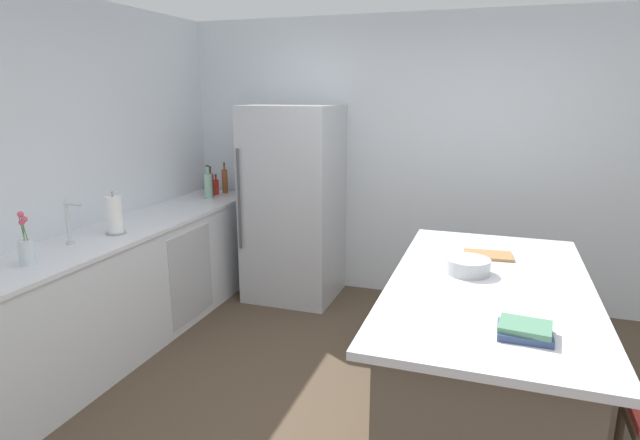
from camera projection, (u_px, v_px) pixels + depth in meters
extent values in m
plane|color=#4C3D2D|center=(378.00, 432.00, 3.02)|extent=(7.20, 7.20, 0.00)
cube|color=silver|center=(436.00, 161.00, 4.77)|extent=(6.00, 0.10, 2.60)
cube|color=silver|center=(24.00, 188.00, 3.47)|extent=(0.10, 6.00, 2.60)
cube|color=silver|center=(129.00, 287.00, 4.03)|extent=(0.60, 3.19, 0.89)
cube|color=silver|center=(124.00, 230.00, 3.92)|extent=(0.63, 3.22, 0.03)
cube|color=#B2B5BA|center=(191.00, 275.00, 4.30)|extent=(0.01, 0.60, 0.75)
cube|color=brown|center=(484.00, 359.00, 2.99)|extent=(0.91, 1.83, 0.86)
cube|color=silver|center=(490.00, 285.00, 2.88)|extent=(1.07, 2.03, 0.04)
cube|color=#B7BABF|center=(294.00, 204.00, 4.87)|extent=(0.81, 0.74, 1.81)
cylinder|color=#4C4C51|center=(239.00, 200.00, 4.60)|extent=(0.02, 0.02, 0.90)
cylinder|color=silver|center=(70.00, 243.00, 3.51)|extent=(0.05, 0.05, 0.02)
cylinder|color=silver|center=(68.00, 221.00, 3.48)|extent=(0.02, 0.02, 0.28)
cylinder|color=silver|center=(73.00, 204.00, 3.43)|extent=(0.14, 0.02, 0.02)
cylinder|color=silver|center=(27.00, 253.00, 3.07)|extent=(0.09, 0.09, 0.15)
cylinder|color=#4C7F3D|center=(23.00, 235.00, 3.05)|extent=(0.01, 0.03, 0.25)
sphere|color=#DB4C66|center=(20.00, 214.00, 3.03)|extent=(0.04, 0.04, 0.04)
cylinder|color=#4C7F3D|center=(24.00, 239.00, 3.05)|extent=(0.01, 0.01, 0.20)
sphere|color=#DB4C66|center=(22.00, 222.00, 3.02)|extent=(0.04, 0.04, 0.04)
cylinder|color=#4C7F3D|center=(27.00, 237.00, 3.05)|extent=(0.01, 0.04, 0.22)
sphere|color=#DB4C66|center=(24.00, 219.00, 3.02)|extent=(0.04, 0.04, 0.04)
cylinder|color=gray|center=(116.00, 233.00, 3.77)|extent=(0.14, 0.14, 0.01)
cylinder|color=white|center=(114.00, 215.00, 3.74)|extent=(0.11, 0.11, 0.26)
cylinder|color=gray|center=(112.00, 194.00, 3.70)|extent=(0.02, 0.02, 0.04)
cylinder|color=#994C23|center=(225.00, 181.00, 5.26)|extent=(0.06, 0.06, 0.24)
cylinder|color=#994C23|center=(224.00, 167.00, 5.22)|extent=(0.02, 0.02, 0.06)
cylinder|color=black|center=(224.00, 163.00, 5.21)|extent=(0.02, 0.02, 0.01)
cylinder|color=red|center=(216.00, 187.00, 5.20)|extent=(0.05, 0.05, 0.14)
cylinder|color=red|center=(216.00, 178.00, 5.17)|extent=(0.02, 0.02, 0.04)
cylinder|color=black|center=(216.00, 175.00, 5.17)|extent=(0.02, 0.02, 0.01)
cylinder|color=#5B3319|center=(211.00, 185.00, 5.09)|extent=(0.07, 0.07, 0.22)
cylinder|color=#5B3319|center=(210.00, 171.00, 5.06)|extent=(0.03, 0.03, 0.06)
cylinder|color=black|center=(210.00, 167.00, 5.05)|extent=(0.03, 0.03, 0.01)
cylinder|color=#8CB79E|center=(208.00, 186.00, 4.99)|extent=(0.08, 0.08, 0.24)
cylinder|color=#8CB79E|center=(208.00, 170.00, 4.95)|extent=(0.03, 0.03, 0.07)
cylinder|color=black|center=(207.00, 166.00, 4.94)|extent=(0.03, 0.03, 0.01)
cube|color=#334770|center=(525.00, 333.00, 2.24)|extent=(0.22, 0.19, 0.03)
cube|color=#4C7F60|center=(525.00, 327.00, 2.23)|extent=(0.23, 0.20, 0.03)
cylinder|color=#B2B5BA|center=(468.00, 266.00, 3.01)|extent=(0.26, 0.26, 0.09)
cube|color=#9E7042|center=(488.00, 255.00, 3.32)|extent=(0.31, 0.22, 0.02)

